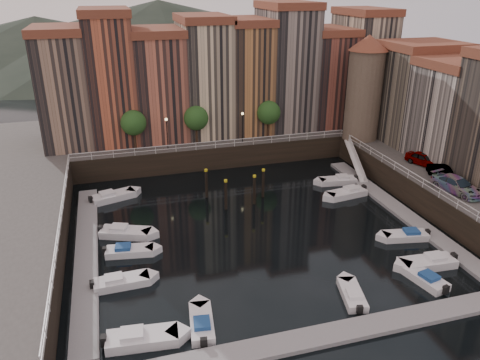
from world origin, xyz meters
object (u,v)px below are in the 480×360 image
object	(u,v)px
boat_left_1	(120,282)
car_b	(442,174)
boat_left_0	(140,339)
gangway	(356,159)
car_c	(457,186)
car_a	(424,160)
corner_tower	(364,86)
boat_left_2	(129,251)
mooring_pilings	(237,188)

from	to	relation	value
boat_left_1	car_b	xyz separation A→B (m)	(34.58, 5.56, 3.37)
boat_left_0	car_b	world-z (taller)	car_b
gangway	car_c	world-z (taller)	car_c
car_a	corner_tower	bearing A→B (deg)	80.14
car_a	car_c	distance (m)	7.67
gangway	car_b	distance (m)	12.08
boat_left_1	car_b	bearing A→B (deg)	7.01
corner_tower	car_c	xyz separation A→B (m)	(0.38, -18.94, -6.39)
car_b	boat_left_1	bearing A→B (deg)	-159.74
boat_left_2	mooring_pilings	bearing A→B (deg)	41.14
corner_tower	gangway	distance (m)	9.86
boat_left_1	car_c	distance (m)	34.09
car_a	gangway	bearing A→B (deg)	105.43
car_b	boat_left_0	bearing A→B (deg)	-148.10
corner_tower	boat_left_2	size ratio (longest dim) A/B	2.99
corner_tower	boat_left_2	bearing A→B (deg)	-152.95
corner_tower	boat_left_1	bearing A→B (deg)	-147.51
boat_left_1	boat_left_2	world-z (taller)	boat_left_1
boat_left_1	car_b	world-z (taller)	car_b
mooring_pilings	car_a	xyz separation A→B (m)	(21.90, -2.76, 2.11)
mooring_pilings	boat_left_1	distance (m)	18.55
boat_left_0	boat_left_2	world-z (taller)	boat_left_0
boat_left_0	car_a	world-z (taller)	car_a
mooring_pilings	car_b	size ratio (longest dim) A/B	1.48
corner_tower	boat_left_1	distance (m)	40.87
gangway	car_b	world-z (taller)	car_b
mooring_pilings	car_a	distance (m)	22.17
mooring_pilings	boat_left_2	size ratio (longest dim) A/B	1.43
boat_left_2	car_c	size ratio (longest dim) A/B	0.84
corner_tower	boat_left_1	world-z (taller)	corner_tower
car_c	car_a	bearing A→B (deg)	65.24
boat_left_2	car_a	distance (m)	35.01
corner_tower	car_a	xyz separation A→B (m)	(1.97, -11.44, -6.44)
car_b	corner_tower	bearing A→B (deg)	105.20
corner_tower	boat_left_0	world-z (taller)	corner_tower
corner_tower	boat_left_1	size ratio (longest dim) A/B	2.91
boat_left_0	car_a	xyz separation A→B (m)	(34.43, 17.05, 3.35)
corner_tower	car_b	world-z (taller)	corner_tower
boat_left_1	car_c	world-z (taller)	car_c
boat_left_0	car_c	world-z (taller)	car_c
boat_left_2	gangway	bearing A→B (deg)	31.18
corner_tower	mooring_pilings	xyz separation A→B (m)	(-19.93, -8.68, -8.54)
gangway	boat_left_0	bearing A→B (deg)	-140.94
corner_tower	car_c	size ratio (longest dim) A/B	2.50
car_a	car_b	xyz separation A→B (m)	(-0.85, -4.31, -0.02)
car_a	car_b	bearing A→B (deg)	-120.81
car_a	car_c	world-z (taller)	car_c
boat_left_2	car_a	xyz separation A→B (m)	(34.47, 5.15, 3.41)
corner_tower	car_a	distance (m)	13.28
gangway	car_c	distance (m)	14.93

